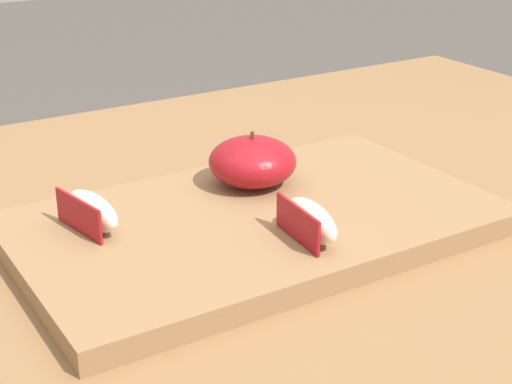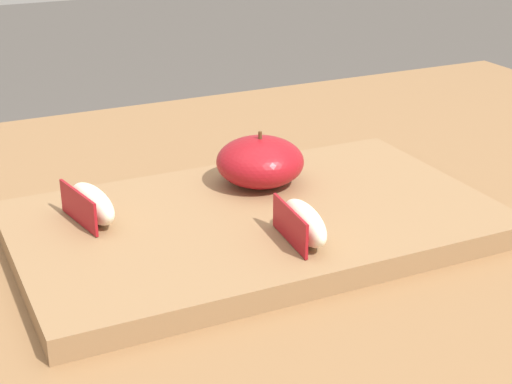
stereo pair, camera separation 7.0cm
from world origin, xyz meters
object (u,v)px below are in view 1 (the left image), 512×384
cutting_board (256,223)px  apple_half_skin_up (252,162)px  apple_wedge_near_knife (310,221)px  apple_wedge_right (91,211)px

cutting_board → apple_half_skin_up: bearing=61.2°
cutting_board → apple_wedge_near_knife: (0.01, -0.07, 0.03)m
cutting_board → apple_wedge_right: size_ratio=5.66×
apple_wedge_right → cutting_board: bearing=-18.7°
apple_half_skin_up → apple_wedge_right: size_ratio=1.13×
cutting_board → apple_wedge_near_knife: 0.07m
apple_wedge_right → apple_half_skin_up: bearing=4.4°
apple_wedge_near_knife → apple_wedge_right: same height
apple_half_skin_up → apple_wedge_near_knife: apple_half_skin_up is taller
cutting_board → apple_wedge_near_knife: bearing=-80.9°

